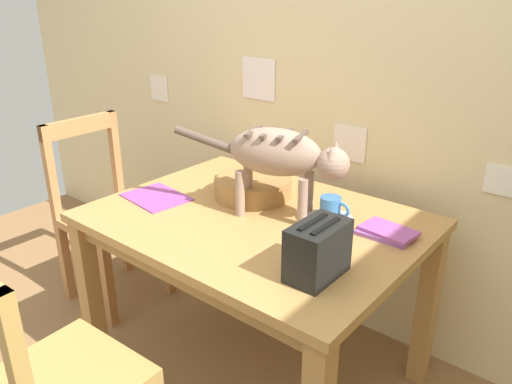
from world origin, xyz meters
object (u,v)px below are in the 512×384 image
Objects in this scene: book_stack at (387,232)px; wooden_chair_near at (107,214)px; coffee_mug at (331,208)px; dining_table at (256,237)px; saucer_bowl at (329,221)px; magazine at (156,197)px; wicker_basket at (253,186)px; toaster at (318,250)px; cat at (282,156)px.

book_stack is 0.21× the size of wooden_chair_near.
dining_table is at bearing -155.35° from coffee_mug.
magazine is at bearing -160.80° from saucer_bowl.
wooden_chair_near reaches higher than coffee_mug.
wicker_basket reaches higher than saucer_bowl.
saucer_bowl is at bearing 95.81° from wooden_chair_near.
wooden_chair_near is at bearing 175.83° from magazine.
magazine is 0.85m from toaster.
saucer_bowl is at bearing 26.56° from magazine.
dining_table is 1.00m from wooden_chair_near.
cat is at bearing 141.47° from toaster.
coffee_mug is (0.18, 0.06, -0.17)m from cat.
book_stack is 0.39m from toaster.
cat is 3.73× the size of saucer_bowl.
coffee_mug is at bearing 0.00° from saucer_bowl.
wooden_chair_near reaches higher than saucer_bowl.
cat is at bearing 37.76° from dining_table.
coffee_mug is 0.12× the size of wooden_chair_near.
book_stack is 0.60m from wicker_basket.
saucer_bowl is 0.55× the size of wicker_basket.
wicker_basket is (-0.40, 0.03, -0.03)m from coffee_mug.
saucer_bowl is 0.73m from magazine.
saucer_bowl is at bearing -166.90° from book_stack.
magazine is at bearing -164.36° from dining_table.
toaster is (0.15, -0.33, 0.02)m from coffee_mug.
coffee_mug is 0.59× the size of toaster.
wicker_basket is at bearing 49.90° from magazine.
magazine is 0.81× the size of wicker_basket.
wooden_chair_near is at bearing -173.13° from book_stack.
wicker_basket is (0.30, 0.27, 0.04)m from magazine.
toaster is (0.84, -0.09, 0.08)m from magazine.
cat is at bearing 26.71° from magazine.
cat is at bearing -161.24° from saucer_bowl.
toaster is (0.55, -0.36, 0.04)m from wicker_basket.
saucer_bowl is 0.21m from book_stack.
magazine is (-0.43, -0.12, 0.09)m from dining_table.
book_stack is (0.46, 0.16, 0.10)m from dining_table.
dining_table is at bearing -160.11° from book_stack.
magazine is at bearing -137.46° from wicker_basket.
wooden_chair_near is at bearing -105.21° from cat.
coffee_mug is 0.21m from book_stack.
cat is 2.04× the size of wicker_basket.
wooden_chair_near reaches higher than wicker_basket.
saucer_bowl is 0.67× the size of magazine.
saucer_bowl is 0.39m from wicker_basket.
wooden_chair_near is (-0.99, -0.01, -0.19)m from dining_table.
wooden_chair_near is at bearing -174.19° from coffee_mug.
dining_table is 0.46m from magazine.
cat reaches higher than wicker_basket.
book_stack is (0.20, 0.05, -0.05)m from coffee_mug.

